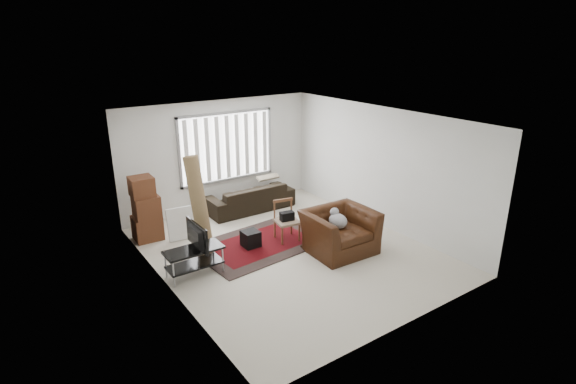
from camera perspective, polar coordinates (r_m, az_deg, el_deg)
name	(u,v)px	position (r m, az deg, el deg)	size (l,w,h in m)	color
room	(276,162)	(8.96, -1.54, 3.88)	(6.00, 6.02, 2.71)	beige
persian_rug	(260,244)	(9.48, -3.62, -6.55)	(2.77, 1.98, 0.02)	black
tv_stand	(194,256)	(8.34, -11.84, -7.97)	(1.04, 0.47, 0.52)	black
tv	(193,237)	(8.17, -12.03, -5.56)	(0.85, 0.11, 0.49)	black
subwoofer	(251,239)	(9.30, -4.76, -5.92)	(0.33, 0.33, 0.33)	black
moving_boxes	(146,211)	(9.91, -17.62, -2.29)	(0.58, 0.54, 1.39)	brown
white_flatpack	(180,224)	(9.85, -13.53, -3.93)	(0.55, 0.08, 0.69)	silver
rolled_rug	(199,206)	(8.92, -11.22, -1.73)	(0.30, 0.30, 1.97)	olive
sofa	(250,194)	(11.18, -4.86, -0.19)	(2.18, 0.94, 0.84)	black
side_chair	(287,219)	(9.46, -0.18, -3.45)	(0.54, 0.54, 0.87)	#856D57
armchair	(340,228)	(9.05, 6.58, -4.62)	(1.36, 1.20, 0.98)	#35190B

